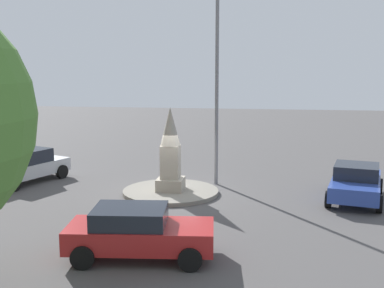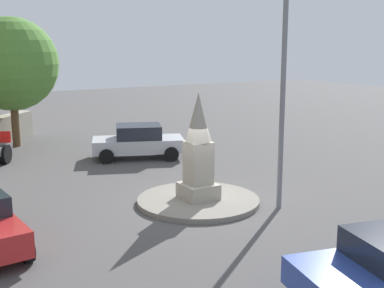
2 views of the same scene
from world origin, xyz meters
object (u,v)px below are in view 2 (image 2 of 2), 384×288
object	(u,v)px
monument	(198,150)
car_silver_near_island	(138,141)
tree_far_corner	(11,64)
streetlamp	(285,36)

from	to	relation	value
monument	car_silver_near_island	size ratio (longest dim) A/B	0.79
car_silver_near_island	tree_far_corner	xyz separation A→B (m)	(-4.23, 5.46, 3.32)
monument	streetlamp	xyz separation A→B (m)	(1.96, -1.71, 3.55)
monument	tree_far_corner	distance (m)	13.04
car_silver_near_island	monument	bearing A→B (deg)	-98.26
car_silver_near_island	tree_far_corner	bearing A→B (deg)	127.75
streetlamp	car_silver_near_island	world-z (taller)	streetlamp
monument	car_silver_near_island	distance (m)	7.10
tree_far_corner	streetlamp	bearing A→B (deg)	-69.88
monument	car_silver_near_island	xyz separation A→B (m)	(1.01, 6.96, -1.00)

